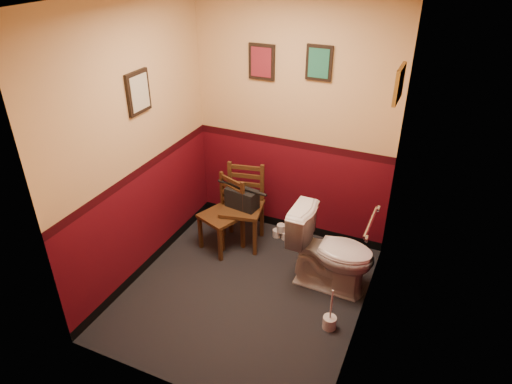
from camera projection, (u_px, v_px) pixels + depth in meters
floor at (246, 291)px, 4.51m from camera, size 2.20×2.40×0.00m
wall_back at (293, 122)px, 4.80m from camera, size 2.20×0.00×2.70m
wall_front at (163, 248)px, 2.89m from camera, size 2.20×0.00×2.70m
wall_left at (137, 148)px, 4.23m from camera, size 0.00×2.40×2.70m
wall_right at (375, 196)px, 3.46m from camera, size 0.00×2.40×2.70m
grab_bar at (371, 222)px, 3.86m from camera, size 0.05×0.56×0.06m
framed_print_back_a at (262, 62)px, 4.61m from camera, size 0.28×0.04×0.36m
framed_print_back_b at (319, 63)px, 4.37m from camera, size 0.26×0.04×0.34m
framed_print_left at (138, 92)px, 4.06m from camera, size 0.04×0.30×0.38m
framed_print_right at (399, 84)px, 3.59m from camera, size 0.04×0.34×0.28m
toilet at (332, 252)px, 4.40m from camera, size 0.85×0.49×0.82m
toilet_brush at (329, 322)px, 4.06m from camera, size 0.12×0.12×0.44m
chair_left at (223, 215)px, 4.96m from camera, size 0.50×0.50×0.83m
chair_right at (243, 206)px, 5.03m from camera, size 0.50×0.50×0.92m
handbag at (242, 198)px, 4.93m from camera, size 0.37×0.22×0.25m
tp_stack at (281, 232)px, 5.27m from camera, size 0.21×0.11×0.18m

